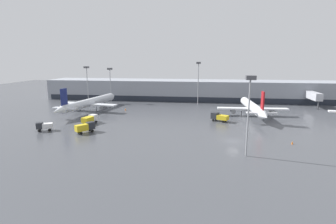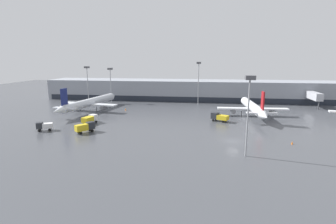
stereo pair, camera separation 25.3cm
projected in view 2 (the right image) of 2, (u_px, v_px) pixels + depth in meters
The scene contains 15 objects.
ground_plane at pixel (233, 141), 60.60m from camera, with size 320.00×320.00×0.00m, color #424449.
terminal_building at pixel (220, 91), 119.79m from camera, with size 160.00×26.87×9.00m.
parked_jet_1 at pixel (89, 103), 94.08m from camera, with size 21.20×37.58×9.76m.
parked_jet_2 at pixel (253, 107), 86.51m from camera, with size 23.07×33.04×9.59m.
service_truck_0 at pixel (85, 127), 67.33m from camera, with size 4.30×4.87×2.59m.
service_truck_1 at pixel (90, 119), 76.76m from camera, with size 3.38×5.36×2.44m.
service_truck_2 at pixel (44, 126), 69.10m from camera, with size 4.30×3.27×2.33m.
service_truck_3 at pixel (219, 117), 79.46m from camera, with size 5.55×4.25×2.59m.
traffic_cone_0 at pixel (292, 143), 58.30m from camera, with size 0.37×0.37×0.68m.
traffic_cone_1 at pixel (126, 109), 97.09m from camera, with size 0.49×0.49×0.78m.
traffic_cone_3 at pixel (104, 107), 102.05m from camera, with size 0.41×0.41×0.58m.
apron_light_mast_0 at pixel (110, 75), 112.69m from camera, with size 1.80×1.80×14.95m.
apron_light_mast_1 at pixel (87, 73), 113.00m from camera, with size 1.80×1.80×15.59m.
apron_light_mast_2 at pixel (249, 92), 48.75m from camera, with size 1.80×1.80×15.70m.
apron_light_mast_3 at pixel (199, 71), 107.14m from camera, with size 1.80×1.80×17.52m.
Camera 2 is at (-6.71, -59.59, 18.67)m, focal length 28.00 mm.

